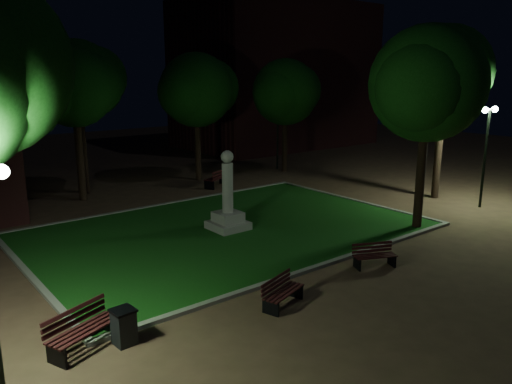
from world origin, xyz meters
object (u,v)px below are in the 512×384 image
(bench_near_right, at_px, (374,256))
(trash_bin, at_px, (124,326))
(bench_near_left, at_px, (282,292))
(bench_far_side, at_px, (218,179))
(bench_west_near, at_px, (82,330))
(monument, at_px, (228,208))

(bench_near_right, distance_m, trash_bin, 8.47)
(bench_near_left, distance_m, bench_far_side, 14.93)
(trash_bin, bearing_deg, bench_west_near, 154.01)
(monument, xyz_separation_m, bench_near_right, (1.51, -6.13, -0.59))
(bench_near_right, xyz_separation_m, trash_bin, (-8.45, 0.58, 0.08))
(bench_near_right, relative_size, trash_bin, 1.69)
(bench_far_side, distance_m, trash_bin, 16.70)
(bench_near_left, relative_size, trash_bin, 1.75)
(monument, relative_size, bench_west_near, 1.70)
(bench_near_left, bearing_deg, bench_west_near, 149.40)
(bench_near_left, distance_m, bench_west_near, 5.19)
(bench_near_right, bearing_deg, bench_near_left, -152.41)
(bench_west_near, bearing_deg, bench_near_right, -27.24)
(monument, relative_size, bench_near_left, 2.07)
(bench_near_left, xyz_separation_m, bench_far_side, (6.94, 13.22, 0.09))
(bench_far_side, bearing_deg, trash_bin, 24.40)
(bench_near_left, bearing_deg, bench_near_right, -14.29)
(monument, relative_size, bench_near_right, 2.14)
(bench_west_near, xyz_separation_m, bench_far_side, (11.99, 12.02, 0.01))
(monument, bearing_deg, bench_near_left, -113.27)
(trash_bin, bearing_deg, bench_near_left, -10.66)
(bench_far_side, bearing_deg, bench_near_right, 54.58)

